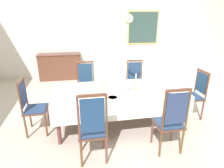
{
  "coord_description": "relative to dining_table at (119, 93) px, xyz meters",
  "views": [
    {
      "loc": [
        -0.76,
        -3.39,
        2.21
      ],
      "look_at": [
        -0.15,
        0.02,
        0.91
      ],
      "focal_mm": 30.34,
      "sensor_mm": 36.0,
      "label": 1
    }
  ],
  "objects": [
    {
      "name": "soup_tureen",
      "position": [
        0.13,
        -0.0,
        0.17
      ],
      "size": [
        0.25,
        0.25,
        0.2
      ],
      "color": "white",
      "rests_on": "tablecloth"
    },
    {
      "name": "bowl_far_left",
      "position": [
        0.69,
        0.45,
        0.09
      ],
      "size": [
        0.15,
        0.15,
        0.04
      ],
      "color": "white",
      "rests_on": "tablecloth"
    },
    {
      "name": "bowl_near_right",
      "position": [
        0.84,
        -0.44,
        0.09
      ],
      "size": [
        0.16,
        0.16,
        0.03
      ],
      "color": "white",
      "rests_on": "tablecloth"
    },
    {
      "name": "chair_south_b",
      "position": [
        0.64,
        -0.98,
        -0.09
      ],
      "size": [
        0.44,
        0.42,
        1.19
      ],
      "color": "brown",
      "rests_on": "ground"
    },
    {
      "name": "sideboard",
      "position": [
        -1.42,
        3.24,
        -0.24
      ],
      "size": [
        1.44,
        0.48,
        0.9
      ],
      "rotation": [
        0.0,
        0.0,
        3.14
      ],
      "color": "brown",
      "rests_on": "ground"
    },
    {
      "name": "chair_north_a",
      "position": [
        -0.62,
        0.97,
        -0.12
      ],
      "size": [
        0.44,
        0.42,
        1.12
      ],
      "rotation": [
        0.0,
        0.0,
        3.14
      ],
      "color": "brown",
      "rests_on": "ground"
    },
    {
      "name": "candlestick_west",
      "position": [
        -0.33,
        0.0,
        0.2
      ],
      "size": [
        0.07,
        0.07,
        0.33
      ],
      "color": "gold",
      "rests_on": "tablecloth"
    },
    {
      "name": "candlestick_east",
      "position": [
        0.33,
        0.0,
        0.2
      ],
      "size": [
        0.07,
        0.07,
        0.32
      ],
      "color": "gold",
      "rests_on": "tablecloth"
    },
    {
      "name": "mounted_clock",
      "position": [
        1.09,
        3.48,
        1.34
      ],
      "size": [
        0.3,
        0.06,
        0.3
      ],
      "color": "#D1B251"
    },
    {
      "name": "chair_head_east",
      "position": [
        1.68,
        -0.0,
        -0.13
      ],
      "size": [
        0.42,
        0.44,
        1.08
      ],
      "rotation": [
        0.0,
        0.0,
        1.57
      ],
      "color": "brown",
      "rests_on": "ground"
    },
    {
      "name": "chair_head_west",
      "position": [
        -1.69,
        0.0,
        -0.13
      ],
      "size": [
        0.42,
        0.44,
        1.09
      ],
      "rotation": [
        0.0,
        0.0,
        -1.57
      ],
      "color": "brown",
      "rests_on": "ground"
    },
    {
      "name": "tablecloth",
      "position": [
        0.0,
        0.0,
        -0.01
      ],
      "size": [
        2.58,
        1.16,
        0.34
      ],
      "color": "white",
      "rests_on": "dining_table"
    },
    {
      "name": "bowl_near_left",
      "position": [
        -0.21,
        -0.41,
        0.1
      ],
      "size": [
        0.2,
        0.2,
        0.05
      ],
      "color": "white",
      "rests_on": "tablecloth"
    },
    {
      "name": "spoon_primary",
      "position": [
        -0.33,
        -0.38,
        0.08
      ],
      "size": [
        0.05,
        0.18,
        0.01
      ],
      "rotation": [
        0.0,
        0.0,
        -0.17
      ],
      "color": "gold",
      "rests_on": "tablecloth"
    },
    {
      "name": "framed_painting",
      "position": [
        1.64,
        3.49,
        1.01
      ],
      "size": [
        1.15,
        0.05,
        1.17
      ],
      "color": "#D1B251"
    },
    {
      "name": "chair_south_a",
      "position": [
        -0.62,
        -0.98,
        -0.09
      ],
      "size": [
        0.44,
        0.42,
        1.2
      ],
      "color": "brown",
      "rests_on": "ground"
    },
    {
      "name": "ground",
      "position": [
        0.0,
        -0.02,
        -0.71
      ],
      "size": [
        7.32,
        7.07,
        0.04
      ],
      "primitive_type": "cube",
      "color": "beige"
    },
    {
      "name": "spoon_secondary",
      "position": [
        0.96,
        -0.41,
        0.08
      ],
      "size": [
        0.07,
        0.17,
        0.01
      ],
      "rotation": [
        0.0,
        0.0,
        -0.29
      ],
      "color": "gold",
      "rests_on": "tablecloth"
    },
    {
      "name": "chair_north_b",
      "position": [
        0.64,
        0.97,
        -0.12
      ],
      "size": [
        0.44,
        0.42,
        1.1
      ],
      "rotation": [
        0.0,
        0.0,
        3.14
      ],
      "color": "brown",
      "rests_on": "ground"
    },
    {
      "name": "back_wall",
      "position": [
        0.0,
        3.55,
        0.93
      ],
      "size": [
        7.32,
        0.08,
        3.25
      ],
      "primitive_type": "cube",
      "color": "silver",
      "rests_on": "ground"
    },
    {
      "name": "dining_table",
      "position": [
        0.0,
        0.0,
        0.0
      ],
      "size": [
        2.56,
        1.14,
        0.76
      ],
      "color": "brown",
      "rests_on": "ground"
    }
  ]
}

